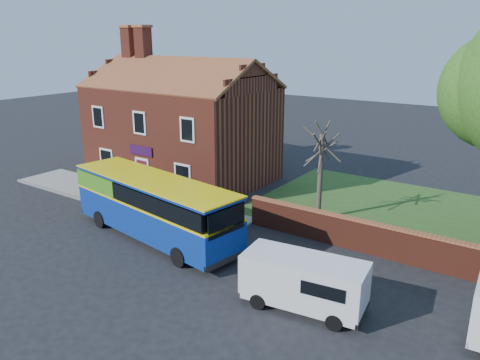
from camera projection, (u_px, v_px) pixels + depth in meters
The scene contains 8 objects.
ground at pixel (133, 262), 21.38m from camera, with size 120.00×120.00×0.00m, color black.
pavement at pixel (124, 198), 29.68m from camera, with size 18.00×3.50×0.12m, color gray.
kerb at pixel (102, 205), 28.30m from camera, with size 18.00×0.15×0.14m, color slate.
shop_building at pixel (182, 131), 33.22m from camera, with size 12.30×8.13×10.50m.
boundary_wall at pixel (473, 262), 19.58m from camera, with size 22.00×0.38×1.60m.
bus at pixel (150, 203), 23.67m from camera, with size 10.58×4.10×3.14m.
van_near at pixel (304, 281), 17.48m from camera, with size 4.81×2.41×2.03m.
bare_tree at pixel (320, 173), 25.57m from camera, with size 1.99×2.38×5.32m.
Camera 1 is at (15.01, -13.11, 9.90)m, focal length 35.00 mm.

